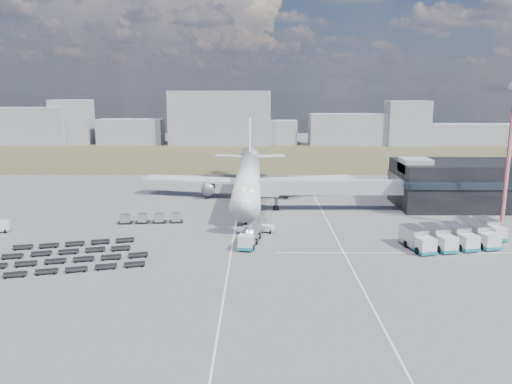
{
  "coord_description": "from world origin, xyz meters",
  "views": [
    {
      "loc": [
        2.27,
        -83.72,
        25.58
      ],
      "look_at": [
        1.88,
        20.42,
        4.0
      ],
      "focal_mm": 35.0,
      "sensor_mm": 36.0,
      "label": 1
    }
  ],
  "objects": [
    {
      "name": "baggage_dollies",
      "position": [
        -27.12,
        -10.96,
        0.36
      ],
      "size": [
        25.04,
        19.3,
        0.73
      ],
      "rotation": [
        0.0,
        0.0,
        0.25
      ],
      "color": "black",
      "rests_on": "ground"
    },
    {
      "name": "jet_bridge",
      "position": [
        15.9,
        20.42,
        5.05
      ],
      "size": [
        30.3,
        3.8,
        7.05
      ],
      "color": "#939399",
      "rests_on": "ground"
    },
    {
      "name": "airliner",
      "position": [
        0.0,
        32.38,
        5.29
      ],
      "size": [
        51.59,
        64.53,
        17.62
      ],
      "color": "silver",
      "rests_on": "ground"
    },
    {
      "name": "ground",
      "position": [
        0.0,
        0.0,
        0.0
      ],
      "size": [
        420.0,
        420.0,
        0.0
      ],
      "primitive_type": "plane",
      "color": "#565659",
      "rests_on": "ground"
    },
    {
      "name": "fuel_tanker",
      "position": [
        0.97,
        -3.29,
        1.55
      ],
      "size": [
        3.96,
        9.85,
        3.1
      ],
      "rotation": [
        0.0,
        0.0,
        -0.16
      ],
      "color": "silver",
      "rests_on": "ground"
    },
    {
      "name": "grass_strip",
      "position": [
        0.0,
        110.0,
        0.01
      ],
      "size": [
        420.0,
        90.0,
        0.01
      ],
      "primitive_type": "cube",
      "color": "#433E28",
      "rests_on": "ground"
    },
    {
      "name": "pushback_tug",
      "position": [
        3.78,
        3.64,
        0.66
      ],
      "size": [
        3.17,
        2.37,
        1.32
      ],
      "primitive_type": "cube",
      "rotation": [
        0.0,
        0.0,
        -0.31
      ],
      "color": "silver",
      "rests_on": "ground"
    },
    {
      "name": "skyline",
      "position": [
        -21.6,
        149.92,
        8.55
      ],
      "size": [
        290.92,
        18.24,
        24.74
      ],
      "color": "#8F929C",
      "rests_on": "ground"
    },
    {
      "name": "lane_markings",
      "position": [
        9.77,
        3.0,
        0.01
      ],
      "size": [
        47.12,
        110.0,
        0.01
      ],
      "color": "silver",
      "rests_on": "ground"
    },
    {
      "name": "floodlight_mast",
      "position": [
        47.34,
        5.38,
        13.39
      ],
      "size": [
        2.55,
        2.06,
        26.72
      ],
      "rotation": [
        0.0,
        0.0,
        -0.27
      ],
      "color": "#B21C24",
      "rests_on": "ground"
    },
    {
      "name": "service_trucks_far",
      "position": [
        41.27,
        0.61,
        1.56
      ],
      "size": [
        6.82,
        7.84,
        2.87
      ],
      "rotation": [
        0.0,
        0.0,
        0.13
      ],
      "color": "silver",
      "rests_on": "ground"
    },
    {
      "name": "service_trucks_near",
      "position": [
        33.66,
        -4.84,
        1.7
      ],
      "size": [
        15.41,
        10.58,
        3.13
      ],
      "rotation": [
        0.0,
        0.0,
        0.21
      ],
      "color": "silver",
      "rests_on": "ground"
    },
    {
      "name": "catering_truck",
      "position": [
        0.61,
        34.27,
        1.53
      ],
      "size": [
        2.91,
        6.59,
        2.98
      ],
      "rotation": [
        0.0,
        0.0,
        0.04
      ],
      "color": "silver",
      "rests_on": "ground"
    },
    {
      "name": "uld_row",
      "position": [
        -18.5,
        9.82,
        1.03
      ],
      "size": [
        12.51,
        2.69,
        1.72
      ],
      "rotation": [
        0.0,
        0.0,
        0.09
      ],
      "color": "black",
      "rests_on": "ground"
    },
    {
      "name": "terminal",
      "position": [
        47.77,
        23.96,
        5.25
      ],
      "size": [
        30.4,
        16.4,
        11.0
      ],
      "color": "black",
      "rests_on": "ground"
    }
  ]
}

